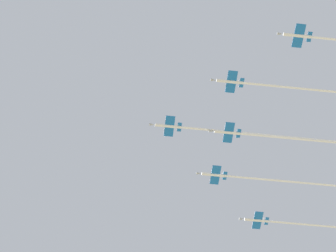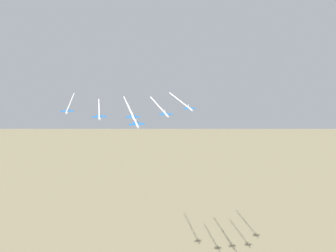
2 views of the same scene
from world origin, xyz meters
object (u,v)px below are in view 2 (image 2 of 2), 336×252
object	(u,v)px
jet_lead	(133,116)
jet_center_rear	(70,104)
jet_starboard_outer	(182,102)
jet_port_inner	(160,107)
jet_starboard_inner	(99,110)
jet_port_outer	(129,108)

from	to	relation	value
jet_lead	jet_center_rear	bearing A→B (deg)	-48.75
jet_lead	jet_starboard_outer	world-z (taller)	jet_lead
jet_starboard_outer	jet_center_rear	bearing A→B (deg)	-1.56
jet_lead	jet_port_inner	size ratio (longest dim) A/B	0.97
jet_lead	jet_starboard_outer	bearing A→B (deg)	-132.64
jet_starboard_inner	jet_starboard_outer	size ratio (longest dim) A/B	0.88
jet_lead	jet_center_rear	world-z (taller)	jet_center_rear
jet_port_outer	jet_center_rear	size ratio (longest dim) A/B	1.01
jet_starboard_inner	jet_center_rear	size ratio (longest dim) A/B	0.83
jet_starboard_inner	jet_port_outer	distance (m)	21.20
jet_starboard_inner	jet_center_rear	world-z (taller)	jet_center_rear
jet_port_inner	jet_starboard_outer	size ratio (longest dim) A/B	0.94
jet_port_inner	jet_center_rear	xyz separation A→B (m)	(-62.65, 0.95, 0.24)
jet_starboard_outer	jet_port_inner	bearing A→B (deg)	48.08
jet_port_inner	jet_starboard_inner	xyz separation A→B (m)	(-35.31, -15.94, 0.11)
jet_port_outer	jet_port_inner	bearing A→B (deg)	161.24
jet_lead	jet_port_outer	distance (m)	27.04
jet_lead	jet_center_rear	xyz separation A→B (m)	(-52.07, 27.04, 0.82)
jet_port_outer	jet_starboard_outer	distance (m)	41.48
jet_port_inner	jet_starboard_inner	size ratio (longest dim) A/B	1.07
jet_starboard_inner	jet_port_outer	world-z (taller)	jet_starboard_inner
jet_port_inner	jet_starboard_outer	xyz separation A→B (m)	(10.19, 27.10, -0.94)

